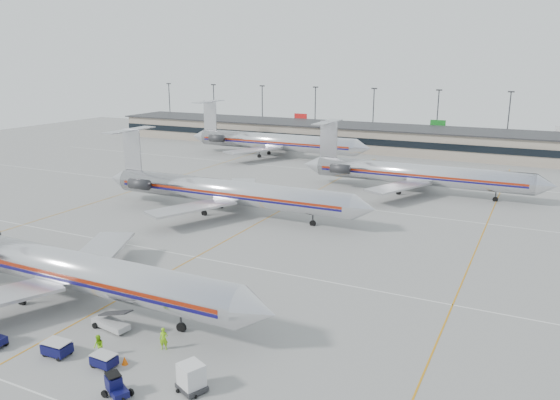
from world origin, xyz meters
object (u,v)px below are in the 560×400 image
Objects in this scene: jet_foreground at (53,265)px; uld_container at (191,377)px; belt_loader at (112,323)px; jet_second_row at (223,191)px.

jet_foreground is 18.94× the size of uld_container.
jet_foreground reaches higher than belt_loader.
jet_second_row is at bearing 92.79° from jet_foreground.
jet_foreground is at bearing -174.30° from uld_container.
belt_loader is at bearing -14.31° from jet_foreground.
jet_second_row is at bearing 142.94° from uld_container.
jet_foreground is 22.33m from uld_container.
belt_loader is at bearing -177.27° from uld_container.
belt_loader is (9.37, -2.39, -2.96)m from jet_foreground.
jet_foreground is at bearing -87.21° from jet_second_row.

